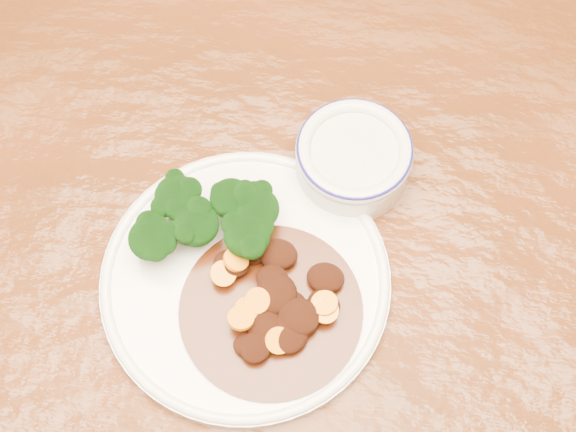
# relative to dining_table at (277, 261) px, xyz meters

# --- Properties ---
(ground) EXTENTS (4.00, 4.00, 0.00)m
(ground) POSITION_rel_dining_table_xyz_m (0.00, 0.00, -0.67)
(ground) COLOR #4B2712
(ground) RESTS_ON ground
(dining_table) EXTENTS (1.57, 1.03, 0.75)m
(dining_table) POSITION_rel_dining_table_xyz_m (0.00, 0.00, 0.00)
(dining_table) COLOR #57260F
(dining_table) RESTS_ON ground
(dinner_plate) EXTENTS (0.28, 0.28, 0.02)m
(dinner_plate) POSITION_rel_dining_table_xyz_m (-0.02, -0.06, 0.09)
(dinner_plate) COLOR white
(dinner_plate) RESTS_ON dining_table
(broccoli_florets) EXTENTS (0.13, 0.10, 0.05)m
(broccoli_florets) POSITION_rel_dining_table_xyz_m (-0.06, -0.02, 0.12)
(broccoli_florets) COLOR #709B50
(broccoli_florets) RESTS_ON dinner_plate
(mince_stew) EXTENTS (0.17, 0.17, 0.03)m
(mince_stew) POSITION_rel_dining_table_xyz_m (0.02, -0.08, 0.10)
(mince_stew) COLOR #421C07
(mince_stew) RESTS_ON dinner_plate
(dip_bowl) EXTENTS (0.12, 0.12, 0.05)m
(dip_bowl) POSITION_rel_dining_table_xyz_m (0.06, 0.08, 0.11)
(dip_bowl) COLOR beige
(dip_bowl) RESTS_ON dining_table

